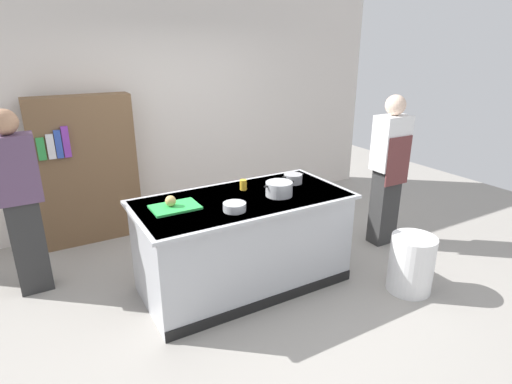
{
  "coord_description": "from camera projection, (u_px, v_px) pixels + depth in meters",
  "views": [
    {
      "loc": [
        -1.65,
        -3.1,
        2.22
      ],
      "look_at": [
        0.25,
        0.2,
        0.85
      ],
      "focal_mm": 28.91,
      "sensor_mm": 36.0,
      "label": 1
    }
  ],
  "objects": [
    {
      "name": "ground_plane",
      "position": [
        244.0,
        283.0,
        4.06
      ],
      "size": [
        10.0,
        10.0,
        0.0
      ],
      "primitive_type": "plane",
      "color": "#9E9991"
    },
    {
      "name": "back_wall",
      "position": [
        165.0,
        104.0,
        5.26
      ],
      "size": [
        6.4,
        0.12,
        3.0
      ],
      "primitive_type": "cube",
      "color": "silver",
      "rests_on": "ground_plane"
    },
    {
      "name": "counter_island",
      "position": [
        244.0,
        241.0,
        3.9
      ],
      "size": [
        1.98,
        0.98,
        0.9
      ],
      "color": "#B7BABF",
      "rests_on": "ground_plane"
    },
    {
      "name": "cutting_board",
      "position": [
        175.0,
        207.0,
        3.51
      ],
      "size": [
        0.4,
        0.28,
        0.02
      ],
      "primitive_type": "cube",
      "color": "green",
      "rests_on": "counter_island"
    },
    {
      "name": "onion",
      "position": [
        171.0,
        201.0,
        3.5
      ],
      "size": [
        0.09,
        0.09,
        0.09
      ],
      "primitive_type": "sphere",
      "color": "tan",
      "rests_on": "cutting_board"
    },
    {
      "name": "stock_pot",
      "position": [
        279.0,
        189.0,
        3.79
      ],
      "size": [
        0.32,
        0.25,
        0.13
      ],
      "color": "#B7BABF",
      "rests_on": "counter_island"
    },
    {
      "name": "sauce_pan",
      "position": [
        293.0,
        179.0,
        4.14
      ],
      "size": [
        0.25,
        0.19,
        0.09
      ],
      "color": "#99999E",
      "rests_on": "counter_island"
    },
    {
      "name": "mixing_bowl",
      "position": [
        235.0,
        207.0,
        3.45
      ],
      "size": [
        0.2,
        0.2,
        0.07
      ],
      "primitive_type": "cylinder",
      "color": "#B7BABF",
      "rests_on": "counter_island"
    },
    {
      "name": "juice_cup",
      "position": [
        243.0,
        185.0,
        3.95
      ],
      "size": [
        0.07,
        0.07,
        0.1
      ],
      "primitive_type": "cylinder",
      "color": "yellow",
      "rests_on": "counter_island"
    },
    {
      "name": "trash_bin",
      "position": [
        411.0,
        264.0,
        3.87
      ],
      "size": [
        0.41,
        0.41,
        0.55
      ],
      "primitive_type": "cylinder",
      "color": "white",
      "rests_on": "ground_plane"
    },
    {
      "name": "person_chef",
      "position": [
        389.0,
        168.0,
        4.62
      ],
      "size": [
        0.38,
        0.25,
        1.72
      ],
      "rotation": [
        0.0,
        0.0,
        1.28
      ],
      "color": "#323232",
      "rests_on": "ground_plane"
    },
    {
      "name": "person_guest",
      "position": [
        20.0,
        200.0,
        3.67
      ],
      "size": [
        0.38,
        0.24,
        1.72
      ],
      "rotation": [
        0.0,
        0.0,
        -1.91
      ],
      "color": "#2C2C2C",
      "rests_on": "ground_plane"
    },
    {
      "name": "bookshelf",
      "position": [
        87.0,
        171.0,
        4.73
      ],
      "size": [
        1.1,
        0.31,
        1.7
      ],
      "color": "brown",
      "rests_on": "ground_plane"
    }
  ]
}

